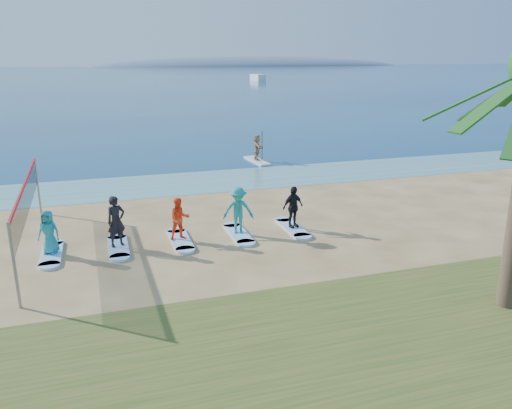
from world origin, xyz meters
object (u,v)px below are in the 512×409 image
object	(u,v)px
volleyball_net	(26,199)
paddleboard	(257,161)
student_3	(238,210)
surfboard_1	(118,247)
surfboard_4	(292,228)
boat_offshore_b	(258,81)
surfboard_0	(51,254)
student_0	(49,232)
paddleboarder	(257,147)
surfboard_2	(180,240)
student_4	(293,207)
student_2	(179,219)
surfboard_3	(238,234)
student_1	(116,221)

from	to	relation	value
volleyball_net	paddleboard	distance (m)	17.46
volleyball_net	student_3	distance (m)	7.52
surfboard_1	surfboard_4	distance (m)	6.77
boat_offshore_b	surfboard_1	bearing A→B (deg)	-114.42
surfboard_1	student_3	xyz separation A→B (m)	(4.52, -0.00, 0.96)
surfboard_0	student_0	size ratio (longest dim) A/B	1.43
paddleboarder	surfboard_2	bearing A→B (deg)	154.79
surfboard_1	student_4	bearing A→B (deg)	0.00
student_3	paddleboard	bearing A→B (deg)	83.55
boat_offshore_b	surfboard_1	xyz separation A→B (m)	(-42.10, -114.20, 0.04)
student_0	student_4	xyz separation A→B (m)	(9.03, 0.00, 0.07)
surfboard_1	student_2	bearing A→B (deg)	-0.00
surfboard_2	student_3	distance (m)	2.45
surfboard_2	student_4	distance (m)	4.60
student_0	surfboard_1	world-z (taller)	student_0
student_4	surfboard_1	bearing A→B (deg)	161.31
volleyball_net	paddleboarder	world-z (taller)	volleyball_net
paddleboarder	student_2	bearing A→B (deg)	154.79
student_2	surfboard_3	distance (m)	2.41
student_0	student_2	size ratio (longest dim) A/B	0.97
boat_offshore_b	student_1	world-z (taller)	student_1
student_0	student_2	xyz separation A→B (m)	(4.52, 0.00, 0.03)
surfboard_1	surfboard_4	world-z (taller)	same
paddleboarder	surfboard_0	xyz separation A→B (m)	(-11.67, -12.94, -0.90)
student_3	student_4	world-z (taller)	student_3
volleyball_net	paddleboarder	xyz separation A→B (m)	(12.33, 12.22, -0.96)
surfboard_3	paddleboarder	bearing A→B (deg)	69.25
surfboard_3	surfboard_4	xyz separation A→B (m)	(2.26, 0.00, 0.00)
student_1	student_0	bearing A→B (deg)	156.51
surfboard_3	surfboard_4	size ratio (longest dim) A/B	1.00
volleyball_net	student_3	bearing A→B (deg)	-5.54
boat_offshore_b	student_2	size ratio (longest dim) A/B	3.83
volleyball_net	surfboard_3	distance (m)	7.69
student_1	surfboard_3	bearing A→B (deg)	-23.49
student_1	surfboard_3	world-z (taller)	student_1
student_0	surfboard_2	world-z (taller)	student_0
volleyball_net	paddleboard	world-z (taller)	volleyball_net
student_0	surfboard_4	bearing A→B (deg)	20.38
surfboard_2	surfboard_4	distance (m)	4.52
boat_offshore_b	student_0	size ratio (longest dim) A/B	3.96
student_2	paddleboard	bearing A→B (deg)	57.11
surfboard_3	student_3	size ratio (longest dim) A/B	1.21
surfboard_3	student_4	size ratio (longest dim) A/B	1.32
paddleboard	boat_offshore_b	world-z (taller)	boat_offshore_b
volleyball_net	surfboard_2	world-z (taller)	volleyball_net
boat_offshore_b	surfboard_4	world-z (taller)	boat_offshore_b
surfboard_2	surfboard_3	xyz separation A→B (m)	(2.26, 0.00, 0.00)
volleyball_net	surfboard_4	bearing A→B (deg)	-4.26
surfboard_3	student_3	xyz separation A→B (m)	(-0.00, -0.00, 0.96)
paddleboarder	surfboard_4	distance (m)	13.23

